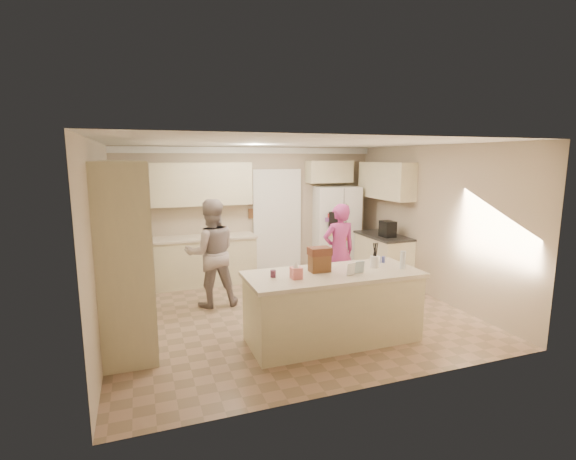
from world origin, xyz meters
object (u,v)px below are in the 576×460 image
object	(u,v)px
tissue_box	(296,273)
refrigerator	(335,229)
dollhouse_body	(320,263)
teen_boy	(211,253)
teen_girl	(339,251)
island_base	(332,308)
coffee_maker	(388,229)
utensil_crock	(375,262)

from	to	relation	value
tissue_box	refrigerator	bearing A→B (deg)	56.67
dollhouse_body	teen_boy	bearing A→B (deg)	122.27
dollhouse_body	teen_girl	world-z (taller)	teen_girl
island_base	teen_girl	xyz separation A→B (m)	(0.86, 1.54, 0.38)
coffee_maker	tissue_box	distance (m)	3.28
utensil_crock	teen_boy	world-z (taller)	teen_boy
teen_girl	island_base	bearing A→B (deg)	58.62
island_base	dollhouse_body	xyz separation A→B (m)	(-0.15, 0.10, 0.60)
coffee_maker	teen_girl	distance (m)	1.27
utensil_crock	teen_boy	bearing A→B (deg)	136.52
tissue_box	dollhouse_body	world-z (taller)	dollhouse_body
dollhouse_body	teen_boy	distance (m)	2.09
island_base	teen_boy	xyz separation A→B (m)	(-1.26, 1.87, 0.43)
refrigerator	teen_girl	size ratio (longest dim) A/B	1.10
tissue_box	dollhouse_body	bearing A→B (deg)	26.57
utensil_crock	coffee_maker	bearing A→B (deg)	52.88
coffee_maker	island_base	xyz separation A→B (m)	(-2.05, -1.90, -0.63)
coffee_maker	teen_boy	xyz separation A→B (m)	(-3.31, -0.03, -0.20)
teen_boy	refrigerator	bearing A→B (deg)	-155.15
utensil_crock	tissue_box	bearing A→B (deg)	-172.87
island_base	utensil_crock	world-z (taller)	utensil_crock
teen_boy	teen_girl	xyz separation A→B (m)	(2.12, -0.33, -0.06)
refrigerator	tissue_box	world-z (taller)	refrigerator
refrigerator	coffee_maker	size ratio (longest dim) A/B	6.00
tissue_box	teen_boy	xyz separation A→B (m)	(-0.71, 1.97, -0.12)
island_base	teen_girl	world-z (taller)	teen_girl
coffee_maker	tissue_box	world-z (taller)	coffee_maker
tissue_box	coffee_maker	bearing A→B (deg)	37.57
teen_boy	tissue_box	bearing A→B (deg)	110.89
refrigerator	utensil_crock	size ratio (longest dim) A/B	12.00
refrigerator	dollhouse_body	size ratio (longest dim) A/B	6.92
dollhouse_body	teen_girl	distance (m)	1.77
coffee_maker	teen_boy	bearing A→B (deg)	-179.40
utensil_crock	dollhouse_body	xyz separation A→B (m)	(-0.80, 0.05, 0.04)
refrigerator	teen_boy	world-z (taller)	refrigerator
coffee_maker	dollhouse_body	xyz separation A→B (m)	(-2.20, -1.80, -0.03)
utensil_crock	teen_girl	size ratio (longest dim) A/B	0.09
utensil_crock	teen_girl	bearing A→B (deg)	82.09
utensil_crock	dollhouse_body	size ratio (longest dim) A/B	0.58
coffee_maker	teen_boy	size ratio (longest dim) A/B	0.17
island_base	teen_girl	bearing A→B (deg)	60.88
dollhouse_body	refrigerator	bearing A→B (deg)	60.36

